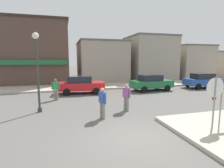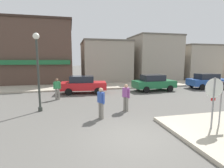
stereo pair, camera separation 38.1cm
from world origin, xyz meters
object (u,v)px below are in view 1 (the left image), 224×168
object	(u,v)px
pedestrian_kerb_side	(56,89)
one_way_sign	(221,98)
lamp_post	(37,61)
parked_car_third	(203,80)
stop_sign	(215,96)
parked_car_nearest	(81,84)
pedestrian_crossing_near	(126,96)
pedestrian_crossing_far	(102,102)
parked_car_second	(151,82)

from	to	relation	value
pedestrian_kerb_side	one_way_sign	bearing A→B (deg)	-45.16
lamp_post	parked_car_third	size ratio (longest dim) A/B	1.11
stop_sign	parked_car_nearest	bearing A→B (deg)	115.38
stop_sign	pedestrian_crossing_near	size ratio (longest dim) A/B	1.43
one_way_sign	lamp_post	size ratio (longest dim) A/B	0.46
parked_car_third	pedestrian_crossing_near	xyz separation A→B (m)	(-10.78, -5.74, 0.06)
pedestrian_crossing_near	lamp_post	bearing A→B (deg)	167.02
lamp_post	pedestrian_crossing_near	xyz separation A→B (m)	(4.92, -1.13, -2.09)
parked_car_nearest	parked_car_third	distance (m)	12.84
parked_car_third	pedestrian_crossing_far	size ratio (longest dim) A/B	2.54
stop_sign	lamp_post	xyz separation A→B (m)	(-7.52, 4.79, 1.44)
one_way_sign	pedestrian_crossing_far	world-z (taller)	one_way_sign
stop_sign	parked_car_nearest	distance (m)	10.87
one_way_sign	parked_car_third	xyz separation A→B (m)	(7.54, 9.15, -0.52)
pedestrian_kerb_side	parked_car_nearest	bearing A→B (deg)	45.89
stop_sign	parked_car_second	distance (m)	9.66
lamp_post	one_way_sign	bearing A→B (deg)	-29.12
stop_sign	parked_car_second	xyz separation A→B (m)	(2.06, 9.41, -0.71)
parked_car_second	pedestrian_crossing_near	xyz separation A→B (m)	(-4.67, -5.75, 0.06)
pedestrian_crossing_far	stop_sign	bearing A→B (deg)	-32.27
parked_car_third	pedestrian_kerb_side	distance (m)	15.01
stop_sign	parked_car_third	xyz separation A→B (m)	(8.18, 9.40, -0.71)
pedestrian_crossing_far	pedestrian_kerb_side	size ratio (longest dim) A/B	1.00
one_way_sign	parked_car_nearest	size ratio (longest dim) A/B	0.51
stop_sign	pedestrian_kerb_side	distance (m)	10.22
pedestrian_crossing_near	one_way_sign	bearing A→B (deg)	-46.46
parked_car_second	pedestrian_kerb_side	distance (m)	8.97
lamp_post	pedestrian_crossing_far	size ratio (longest dim) A/B	2.82
parked_car_second	parked_car_nearest	bearing A→B (deg)	176.63
pedestrian_crossing_near	pedestrian_kerb_side	xyz separation A→B (m)	(-4.13, 4.00, 0.00)
stop_sign	pedestrian_crossing_near	bearing A→B (deg)	125.43
parked_car_third	pedestrian_crossing_near	distance (m)	12.22
parked_car_second	pedestrian_crossing_far	bearing A→B (deg)	-133.19
stop_sign	parked_car_third	size ratio (longest dim) A/B	0.56
stop_sign	one_way_sign	bearing A→B (deg)	21.00
stop_sign	pedestrian_kerb_side	bearing A→B (deg)	131.31
pedestrian_kerb_side	parked_car_third	bearing A→B (deg)	6.66
one_way_sign	pedestrian_crossing_near	bearing A→B (deg)	133.54
parked_car_nearest	one_way_sign	bearing A→B (deg)	-61.03
one_way_sign	lamp_post	world-z (taller)	lamp_post
stop_sign	one_way_sign	xyz separation A→B (m)	(0.64, 0.25, -0.19)
parked_car_third	pedestrian_kerb_side	bearing A→B (deg)	-173.34
parked_car_second	stop_sign	bearing A→B (deg)	-102.38
pedestrian_crossing_near	parked_car_third	bearing A→B (deg)	28.04
pedestrian_crossing_far	pedestrian_crossing_near	bearing A→B (deg)	30.57
pedestrian_crossing_near	stop_sign	bearing A→B (deg)	-54.57
parked_car_third	pedestrian_crossing_near	size ratio (longest dim) A/B	2.54
parked_car_third	parked_car_nearest	bearing A→B (deg)	178.19
parked_car_second	pedestrian_kerb_side	xyz separation A→B (m)	(-8.80, -1.75, 0.06)
parked_car_nearest	pedestrian_crossing_far	world-z (taller)	pedestrian_crossing_far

